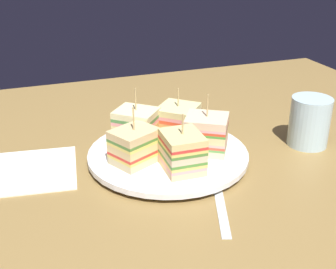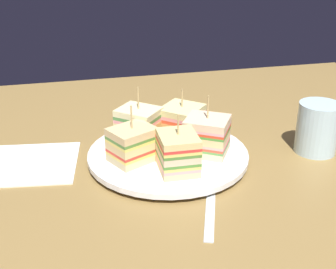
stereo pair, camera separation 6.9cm
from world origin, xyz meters
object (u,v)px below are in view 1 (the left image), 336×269
(plate, at_px, (168,155))
(sandwich_wedge_4, at_px, (206,134))
(chip_pile, at_px, (161,143))
(napkin, at_px, (31,170))
(drinking_glass, at_px, (309,125))
(sandwich_wedge_2, at_px, (135,146))
(spoon, at_px, (218,188))
(sandwich_wedge_1, at_px, (137,127))
(sandwich_wedge_3, at_px, (179,152))
(sandwich_wedge_0, at_px, (178,122))

(plate, height_order, sandwich_wedge_4, sandwich_wedge_4)
(chip_pile, height_order, napkin, chip_pile)
(napkin, xyz_separation_m, drinking_glass, (-0.46, 0.06, 0.03))
(sandwich_wedge_2, relative_size, drinking_glass, 1.06)
(chip_pile, xyz_separation_m, napkin, (0.20, -0.03, -0.02))
(sandwich_wedge_2, distance_m, drinking_glass, 0.30)
(sandwich_wedge_2, xyz_separation_m, spoon, (-0.09, 0.09, -0.04))
(napkin, bearing_deg, sandwich_wedge_1, -177.07)
(sandwich_wedge_4, bearing_deg, sandwich_wedge_1, -1.71)
(sandwich_wedge_3, xyz_separation_m, napkin, (0.21, -0.10, -0.04))
(sandwich_wedge_1, height_order, spoon, sandwich_wedge_1)
(sandwich_wedge_1, bearing_deg, chip_pile, -6.97)
(sandwich_wedge_2, relative_size, spoon, 0.61)
(sandwich_wedge_0, height_order, sandwich_wedge_2, sandwich_wedge_2)
(plate, distance_m, spoon, 0.12)
(plate, bearing_deg, spoon, 108.04)
(chip_pile, height_order, drinking_glass, drinking_glass)
(napkin, bearing_deg, plate, 169.54)
(plate, distance_m, sandwich_wedge_1, 0.07)
(sandwich_wedge_4, height_order, drinking_glass, sandwich_wedge_4)
(chip_pile, xyz_separation_m, spoon, (-0.04, 0.12, -0.02))
(spoon, bearing_deg, sandwich_wedge_4, 6.69)
(plate, bearing_deg, sandwich_wedge_0, -125.89)
(plate, distance_m, sandwich_wedge_4, 0.07)
(spoon, bearing_deg, sandwich_wedge_0, 20.29)
(sandwich_wedge_2, height_order, napkin, sandwich_wedge_2)
(sandwich_wedge_0, height_order, napkin, sandwich_wedge_0)
(sandwich_wedge_0, distance_m, sandwich_wedge_4, 0.07)
(sandwich_wedge_3, height_order, sandwich_wedge_4, sandwich_wedge_4)
(plate, bearing_deg, sandwich_wedge_3, 85.67)
(sandwich_wedge_0, relative_size, sandwich_wedge_3, 1.01)
(sandwich_wedge_3, bearing_deg, sandwich_wedge_2, 51.45)
(spoon, height_order, drinking_glass, drinking_glass)
(plate, height_order, spoon, plate)
(sandwich_wedge_0, distance_m, spoon, 0.16)
(sandwich_wedge_2, relative_size, sandwich_wedge_4, 0.94)
(sandwich_wedge_3, bearing_deg, chip_pile, 3.02)
(sandwich_wedge_2, height_order, sandwich_wedge_4, sandwich_wedge_4)
(sandwich_wedge_2, relative_size, napkin, 0.64)
(plate, relative_size, sandwich_wedge_1, 2.68)
(sandwich_wedge_2, bearing_deg, sandwich_wedge_3, -66.83)
(sandwich_wedge_2, xyz_separation_m, napkin, (0.15, -0.05, -0.04))
(sandwich_wedge_0, height_order, drinking_glass, sandwich_wedge_0)
(chip_pile, bearing_deg, sandwich_wedge_4, 155.89)
(sandwich_wedge_4, xyz_separation_m, chip_pile, (0.06, -0.03, -0.02))
(sandwich_wedge_0, xyz_separation_m, sandwich_wedge_1, (0.07, 0.00, 0.00))
(sandwich_wedge_0, distance_m, sandwich_wedge_3, 0.12)
(sandwich_wedge_1, bearing_deg, sandwich_wedge_4, 7.69)
(chip_pile, bearing_deg, sandwich_wedge_1, -48.21)
(sandwich_wedge_1, bearing_deg, sandwich_wedge_2, -67.58)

